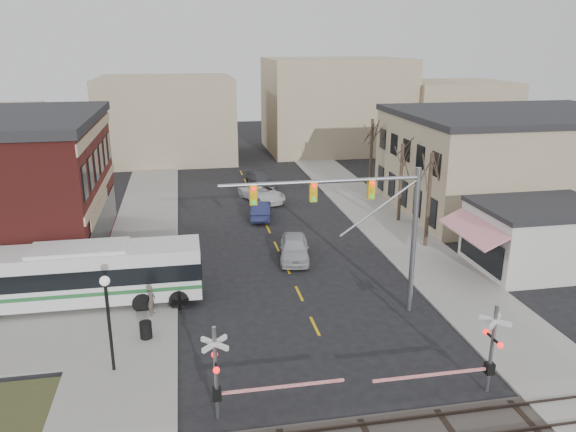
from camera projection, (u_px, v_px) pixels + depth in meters
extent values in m
plane|color=black|center=(324.00, 346.00, 27.23)|extent=(160.00, 160.00, 0.00)
cube|color=gray|center=(146.00, 228.00, 44.30)|extent=(5.00, 60.00, 0.12)
cube|color=gray|center=(375.00, 214.00, 47.64)|extent=(5.00, 60.00, 0.12)
cube|color=#2D231E|center=(363.00, 424.00, 21.49)|extent=(160.00, 0.08, 0.14)
cube|color=tan|center=(101.00, 190.00, 38.85)|extent=(0.10, 15.00, 0.50)
cube|color=tan|center=(95.00, 131.00, 37.62)|extent=(0.10, 15.00, 0.70)
cube|color=black|center=(105.00, 224.00, 39.59)|extent=(0.08, 13.00, 2.60)
cube|color=tan|center=(515.00, 163.00, 48.67)|extent=(20.00, 15.00, 8.00)
cube|color=#262628|center=(521.00, 114.00, 47.40)|extent=(20.30, 15.30, 0.50)
cube|color=beige|center=(540.00, 239.00, 36.01)|extent=(8.00, 6.00, 4.00)
cube|color=#262628|center=(544.00, 207.00, 35.37)|extent=(8.20, 6.20, 0.30)
cube|color=red|center=(472.00, 229.00, 34.87)|extent=(1.68, 6.00, 0.87)
cylinder|color=#382B21|center=(429.00, 200.00, 39.29)|extent=(0.28, 0.28, 6.75)
cylinder|color=#382B21|center=(401.00, 183.00, 45.04)|extent=(0.28, 0.28, 6.30)
cylinder|color=#382B21|center=(371.00, 158.00, 52.44)|extent=(0.28, 0.28, 7.20)
cube|color=silver|center=(82.00, 274.00, 30.86)|extent=(12.93, 2.86, 2.89)
cube|color=black|center=(82.00, 271.00, 30.79)|extent=(12.97, 2.90, 0.97)
cube|color=#20612D|center=(83.00, 285.00, 31.05)|extent=(12.97, 2.90, 0.22)
cylinder|color=black|center=(85.00, 296.00, 31.26)|extent=(1.09, 2.80, 1.08)
cylinder|color=gray|center=(414.00, 242.00, 29.68)|extent=(0.28, 0.28, 8.00)
cylinder|color=gray|center=(321.00, 182.00, 27.74)|extent=(10.21, 0.20, 0.20)
cube|color=gold|center=(371.00, 189.00, 28.35)|extent=(0.35, 0.30, 1.00)
cube|color=gold|center=(313.00, 192.00, 27.82)|extent=(0.35, 0.30, 1.00)
cube|color=gold|center=(253.00, 195.00, 27.29)|extent=(0.35, 0.30, 1.00)
cylinder|color=gray|center=(216.00, 374.00, 21.43)|extent=(0.16, 0.16, 4.00)
cube|color=silver|center=(215.00, 344.00, 21.04)|extent=(1.00, 1.00, 0.18)
cube|color=silver|center=(215.00, 344.00, 21.04)|extent=(1.00, 1.00, 0.18)
sphere|color=#FF0C0C|center=(216.00, 370.00, 20.77)|extent=(0.26, 0.26, 0.26)
sphere|color=#FF0C0C|center=(215.00, 355.00, 21.80)|extent=(0.26, 0.26, 0.26)
cube|color=black|center=(217.00, 394.00, 21.70)|extent=(0.35, 0.35, 0.50)
cube|color=#FF0C0C|center=(283.00, 387.00, 22.16)|extent=(5.00, 0.10, 0.10)
cylinder|color=gray|center=(492.00, 349.00, 23.13)|extent=(0.16, 0.16, 4.00)
cube|color=silver|center=(495.00, 321.00, 22.74)|extent=(1.00, 1.00, 0.18)
cube|color=silver|center=(495.00, 321.00, 22.74)|extent=(1.00, 1.00, 0.18)
sphere|color=#FF0C0C|center=(500.00, 345.00, 22.46)|extent=(0.26, 0.26, 0.26)
sphere|color=#FF0C0C|center=(486.00, 332.00, 23.49)|extent=(0.26, 0.26, 0.26)
cube|color=black|center=(489.00, 368.00, 23.40)|extent=(0.35, 0.35, 0.50)
cube|color=#FF0C0C|center=(431.00, 375.00, 22.94)|extent=(5.00, 0.10, 0.10)
cylinder|color=black|center=(110.00, 328.00, 24.45)|extent=(0.14, 0.14, 4.15)
sphere|color=silver|center=(105.00, 281.00, 23.79)|extent=(0.44, 0.44, 0.44)
cylinder|color=black|center=(146.00, 330.00, 27.62)|extent=(0.60, 0.60, 0.86)
imported|color=#A9A9AD|center=(294.00, 248.00, 37.81)|extent=(2.72, 5.04, 1.63)
imported|color=#1C2148|center=(261.00, 210.00, 46.62)|extent=(2.27, 4.67, 1.47)
imported|color=silver|center=(262.00, 193.00, 51.63)|extent=(4.29, 6.09, 1.54)
imported|color=#3E3E43|center=(261.00, 180.00, 56.64)|extent=(3.12, 5.29, 1.44)
imported|color=#514841|center=(151.00, 300.00, 29.85)|extent=(0.53, 0.69, 1.69)
imported|color=#374661|center=(127.00, 276.00, 32.62)|extent=(1.14, 1.15, 1.88)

